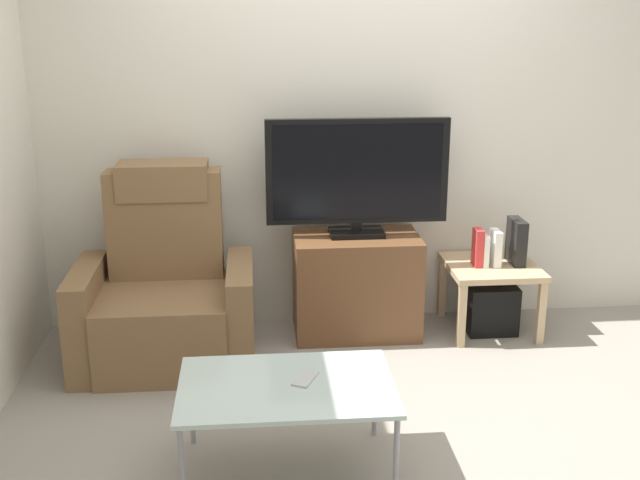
{
  "coord_description": "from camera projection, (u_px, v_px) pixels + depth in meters",
  "views": [
    {
      "loc": [
        -0.58,
        -3.56,
        1.95
      ],
      "look_at": [
        -0.22,
        0.5,
        0.7
      ],
      "focal_mm": 43.96,
      "sensor_mm": 36.0,
      "label": 1
    }
  ],
  "objects": [
    {
      "name": "recliner_armchair",
      "position": [
        165.0,
        295.0,
        4.38
      ],
      "size": [
        0.98,
        0.78,
        1.08
      ],
      "rotation": [
        0.0,
        0.0,
        0.04
      ],
      "color": "brown",
      "rests_on": "ground"
    },
    {
      "name": "book_rightmost",
      "position": [
        495.0,
        248.0,
        4.68
      ],
      "size": [
        0.05,
        0.12,
        0.22
      ],
      "primitive_type": "cube",
      "color": "white",
      "rests_on": "side_table"
    },
    {
      "name": "television",
      "position": [
        357.0,
        175.0,
        4.54
      ],
      "size": [
        1.07,
        0.2,
        0.69
      ],
      "color": "black",
      "rests_on": "tv_stand"
    },
    {
      "name": "wall_back",
      "position": [
        347.0,
        113.0,
        4.7
      ],
      "size": [
        6.4,
        0.06,
        2.6
      ],
      "primitive_type": "cube",
      "color": "beige",
      "rests_on": "ground"
    },
    {
      "name": "book_leftmost",
      "position": [
        478.0,
        247.0,
        4.67
      ],
      "size": [
        0.05,
        0.11,
        0.23
      ],
      "primitive_type": "cube",
      "color": "red",
      "rests_on": "side_table"
    },
    {
      "name": "game_console",
      "position": [
        516.0,
        241.0,
        4.71
      ],
      "size": [
        0.07,
        0.2,
        0.27
      ],
      "primitive_type": "cube",
      "color": "black",
      "rests_on": "side_table"
    },
    {
      "name": "ground_plane",
      "position": [
        371.0,
        398.0,
        4.01
      ],
      "size": [
        6.4,
        6.4,
        0.0
      ],
      "primitive_type": "plane",
      "color": "gray"
    },
    {
      "name": "cell_phone",
      "position": [
        305.0,
        379.0,
        3.29
      ],
      "size": [
        0.13,
        0.17,
        0.01
      ],
      "primitive_type": "cube",
      "rotation": [
        0.0,
        0.0,
        -0.44
      ],
      "color": "#B7B7BC",
      "rests_on": "coffee_table"
    },
    {
      "name": "tv_stand",
      "position": [
        356.0,
        284.0,
        4.72
      ],
      "size": [
        0.75,
        0.45,
        0.61
      ],
      "color": "brown",
      "rests_on": "ground"
    },
    {
      "name": "book_middle",
      "position": [
        484.0,
        250.0,
        4.68
      ],
      "size": [
        0.03,
        0.12,
        0.19
      ],
      "primitive_type": "cube",
      "color": "white",
      "rests_on": "side_table"
    },
    {
      "name": "side_table",
      "position": [
        491.0,
        274.0,
        4.75
      ],
      "size": [
        0.54,
        0.54,
        0.42
      ],
      "color": "tan",
      "rests_on": "ground"
    },
    {
      "name": "subwoofer_box",
      "position": [
        489.0,
        306.0,
        4.81
      ],
      "size": [
        0.3,
        0.3,
        0.3
      ],
      "primitive_type": "cube",
      "color": "black",
      "rests_on": "ground"
    },
    {
      "name": "coffee_table",
      "position": [
        286.0,
        390.0,
        3.26
      ],
      "size": [
        0.9,
        0.6,
        0.42
      ],
      "color": "#B2C6C1",
      "rests_on": "ground"
    }
  ]
}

